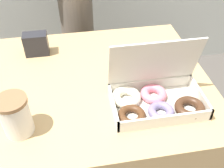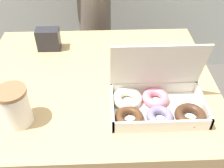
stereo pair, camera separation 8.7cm
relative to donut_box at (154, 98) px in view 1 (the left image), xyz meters
The scene contains 4 objects.
table 0.49m from the donut_box, 138.35° to the left, with size 0.95×0.78×0.73m.
donut_box is the anchor object (origin of this frame).
coffee_cup 0.46m from the donut_box, behind, with size 0.10×0.10×0.14m.
napkin_holder 0.59m from the donut_box, 135.78° to the left, with size 0.10×0.06×0.10m.
Camera 1 is at (-0.06, -0.81, 1.41)m, focal length 42.00 mm.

